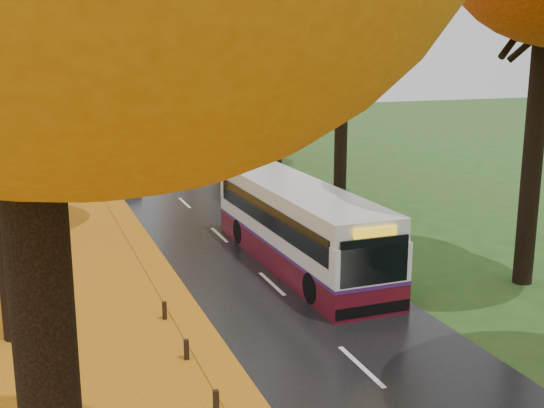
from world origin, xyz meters
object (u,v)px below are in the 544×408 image
streetlamp_far (168,80)px  car_dark (102,152)px  streetlamp_mid (263,101)px  car_white (121,177)px  bus (299,224)px  car_silver (111,161)px

streetlamp_far → car_dark: size_ratio=1.81×
streetlamp_mid → streetlamp_far: 22.00m
streetlamp_far → car_white: (-6.28, -17.50, -4.06)m
car_white → streetlamp_far: bearing=63.9°
streetlamp_mid → bus: streetlamp_mid is taller
streetlamp_far → car_dark: 11.43m
car_dark → streetlamp_far: bearing=62.2°
streetlamp_mid → car_dark: streetlamp_mid is taller
streetlamp_far → streetlamp_mid: bearing=-90.0°
streetlamp_far → car_white: size_ratio=2.23×
streetlamp_mid → car_silver: 12.07m
car_silver → car_dark: (-0.11, 3.73, -0.02)m
bus → car_dark: size_ratio=2.34×
bus → car_white: bearing=103.4°
streetlamp_far → car_dark: (-6.24, -8.69, -4.03)m
streetlamp_far → car_silver: 14.42m
streetlamp_mid → car_silver: streetlamp_mid is taller
streetlamp_mid → car_dark: (-6.24, 13.31, -4.03)m
car_white → car_dark: size_ratio=0.81×
bus → car_silver: (-3.71, 20.07, -0.76)m
car_silver → car_dark: bearing=73.0°
bus → car_white: (-3.85, 14.99, -0.80)m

